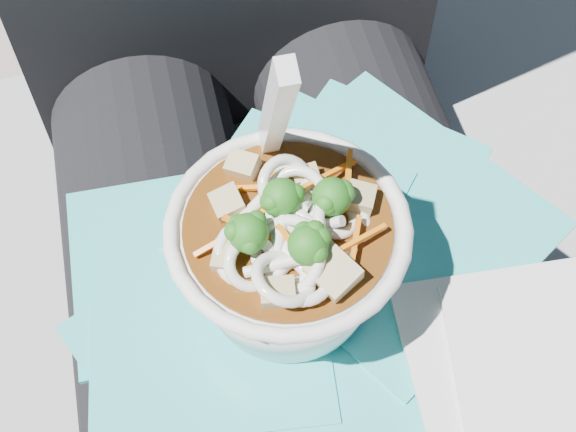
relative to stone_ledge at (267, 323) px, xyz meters
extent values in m
cube|color=gray|center=(0.00, 0.00, 0.00)|extent=(1.04, 0.59, 0.44)
cylinder|color=black|center=(-0.09, -0.15, 0.29)|extent=(0.15, 0.48, 0.15)
cylinder|color=black|center=(0.09, -0.15, 0.29)|extent=(0.15, 0.48, 0.15)
cube|color=#29ACAD|center=(-0.06, -0.12, 0.37)|extent=(0.19, 0.14, 0.00)
cube|color=#29ACAD|center=(0.02, -0.14, 0.38)|extent=(0.13, 0.15, 0.00)
cube|color=#29ACAD|center=(0.05, -0.09, 0.38)|extent=(0.21, 0.22, 0.00)
cube|color=#29ACAD|center=(0.02, -0.19, 0.38)|extent=(0.19, 0.15, 0.00)
cube|color=#29ACAD|center=(0.03, -0.10, 0.38)|extent=(0.22, 0.22, 0.00)
cube|color=#29ACAD|center=(-0.07, -0.17, 0.38)|extent=(0.17, 0.16, 0.00)
cube|color=#29ACAD|center=(0.05, -0.25, 0.38)|extent=(0.23, 0.22, 0.00)
cube|color=#29ACAD|center=(-0.07, -0.17, 0.38)|extent=(0.16, 0.16, 0.00)
cube|color=#29ACAD|center=(0.06, -0.12, 0.39)|extent=(0.25, 0.26, 0.00)
cube|color=#29ACAD|center=(0.00, -0.10, 0.39)|extent=(0.18, 0.18, 0.00)
cube|color=silver|center=(0.11, -0.25, 0.39)|extent=(0.15, 0.15, 0.00)
cube|color=silver|center=(0.13, -0.25, 0.40)|extent=(0.13, 0.13, 0.00)
torus|color=white|center=(-0.01, -0.16, 0.46)|extent=(0.14, 0.14, 0.01)
cylinder|color=#4B260A|center=(-0.01, -0.16, 0.46)|extent=(0.12, 0.12, 0.01)
torus|color=silver|center=(-0.04, -0.17, 0.47)|extent=(0.05, 0.05, 0.02)
torus|color=silver|center=(-0.01, -0.13, 0.47)|extent=(0.04, 0.04, 0.02)
torus|color=silver|center=(-0.01, -0.14, 0.46)|extent=(0.04, 0.04, 0.02)
torus|color=silver|center=(-0.01, -0.15, 0.47)|extent=(0.05, 0.05, 0.02)
torus|color=silver|center=(-0.02, -0.20, 0.47)|extent=(0.05, 0.05, 0.03)
torus|color=silver|center=(0.01, -0.16, 0.47)|extent=(0.04, 0.04, 0.02)
torus|color=silver|center=(-0.02, -0.18, 0.47)|extent=(0.06, 0.06, 0.04)
torus|color=silver|center=(0.02, -0.17, 0.47)|extent=(0.04, 0.05, 0.04)
torus|color=silver|center=(-0.01, -0.16, 0.47)|extent=(0.04, 0.04, 0.03)
torus|color=silver|center=(-0.02, -0.18, 0.46)|extent=(0.06, 0.06, 0.03)
torus|color=silver|center=(-0.01, -0.20, 0.47)|extent=(0.05, 0.05, 0.01)
torus|color=silver|center=(-0.02, -0.17, 0.47)|extent=(0.05, 0.05, 0.03)
torus|color=silver|center=(-0.01, -0.14, 0.48)|extent=(0.04, 0.04, 0.04)
torus|color=silver|center=(-0.04, -0.18, 0.47)|extent=(0.04, 0.04, 0.03)
torus|color=silver|center=(0.00, -0.18, 0.46)|extent=(0.03, 0.03, 0.03)
cylinder|color=silver|center=(-0.03, -0.15, 0.47)|extent=(0.03, 0.02, 0.02)
cylinder|color=silver|center=(-0.02, -0.18, 0.47)|extent=(0.02, 0.03, 0.02)
cylinder|color=silver|center=(0.00, -0.15, 0.47)|extent=(0.02, 0.03, 0.02)
cylinder|color=silver|center=(-0.03, -0.18, 0.47)|extent=(0.03, 0.01, 0.01)
cylinder|color=silver|center=(-0.01, -0.18, 0.47)|extent=(0.03, 0.01, 0.02)
cylinder|color=silver|center=(0.01, -0.17, 0.47)|extent=(0.02, 0.02, 0.02)
cylinder|color=#6DA851|center=(0.01, -0.16, 0.47)|extent=(0.01, 0.01, 0.01)
sphere|color=#135212|center=(0.01, -0.16, 0.48)|extent=(0.02, 0.02, 0.02)
sphere|color=#135212|center=(0.01, -0.16, 0.48)|extent=(0.01, 0.01, 0.01)
sphere|color=#135212|center=(0.02, -0.16, 0.48)|extent=(0.01, 0.01, 0.01)
sphere|color=#135212|center=(0.01, -0.16, 0.49)|extent=(0.01, 0.01, 0.01)
sphere|color=#135212|center=(0.02, -0.15, 0.48)|extent=(0.01, 0.01, 0.01)
cylinder|color=#6DA851|center=(-0.01, -0.15, 0.47)|extent=(0.01, 0.01, 0.01)
sphere|color=#135212|center=(-0.01, -0.15, 0.48)|extent=(0.02, 0.02, 0.02)
sphere|color=#135212|center=(-0.02, -0.16, 0.48)|extent=(0.01, 0.01, 0.01)
sphere|color=#135212|center=(-0.02, -0.15, 0.48)|extent=(0.01, 0.01, 0.01)
sphere|color=#135212|center=(-0.01, -0.15, 0.48)|extent=(0.01, 0.01, 0.01)
sphere|color=#135212|center=(-0.02, -0.15, 0.48)|extent=(0.01, 0.01, 0.01)
cylinder|color=#6DA851|center=(-0.04, -0.17, 0.47)|extent=(0.01, 0.01, 0.01)
sphere|color=#135212|center=(-0.04, -0.17, 0.48)|extent=(0.02, 0.02, 0.02)
sphere|color=#135212|center=(-0.04, -0.18, 0.48)|extent=(0.01, 0.01, 0.01)
sphere|color=#135212|center=(-0.04, -0.17, 0.49)|extent=(0.01, 0.01, 0.01)
sphere|color=#135212|center=(-0.04, -0.16, 0.48)|extent=(0.01, 0.01, 0.01)
sphere|color=#135212|center=(-0.03, -0.16, 0.49)|extent=(0.01, 0.01, 0.01)
cylinder|color=#6DA851|center=(-0.01, -0.18, 0.47)|extent=(0.01, 0.01, 0.01)
sphere|color=#135212|center=(-0.01, -0.18, 0.48)|extent=(0.02, 0.02, 0.02)
sphere|color=#135212|center=(-0.01, -0.18, 0.48)|extent=(0.01, 0.01, 0.01)
sphere|color=#135212|center=(0.00, -0.19, 0.48)|extent=(0.01, 0.01, 0.01)
sphere|color=#135212|center=(0.00, -0.18, 0.49)|extent=(0.01, 0.01, 0.01)
sphere|color=#135212|center=(0.00, -0.18, 0.49)|extent=(0.01, 0.01, 0.01)
cube|color=orange|center=(0.03, -0.14, 0.47)|extent=(0.02, 0.04, 0.01)
cube|color=orange|center=(0.02, -0.14, 0.47)|extent=(0.04, 0.02, 0.01)
cube|color=orange|center=(-0.05, -0.16, 0.47)|extent=(0.03, 0.01, 0.01)
cube|color=orange|center=(0.02, -0.18, 0.47)|extent=(0.02, 0.03, 0.00)
cube|color=orange|center=(-0.03, -0.13, 0.47)|extent=(0.04, 0.02, 0.02)
cube|color=orange|center=(-0.01, -0.18, 0.48)|extent=(0.02, 0.03, 0.01)
cube|color=orange|center=(-0.03, -0.17, 0.47)|extent=(0.04, 0.03, 0.02)
cube|color=orange|center=(-0.03, -0.16, 0.47)|extent=(0.03, 0.03, 0.01)
cube|color=orange|center=(0.02, -0.18, 0.47)|extent=(0.04, 0.02, 0.01)
cube|color=orange|center=(-0.01, -0.15, 0.47)|extent=(0.01, 0.05, 0.01)
cube|color=#A0895A|center=(0.03, -0.15, 0.47)|extent=(0.02, 0.02, 0.01)
cube|color=#A0895A|center=(0.00, -0.13, 0.47)|extent=(0.02, 0.01, 0.01)
cube|color=#A0895A|center=(-0.03, -0.12, 0.47)|extent=(0.02, 0.02, 0.01)
cube|color=#A0895A|center=(-0.04, -0.14, 0.47)|extent=(0.02, 0.02, 0.01)
cube|color=#A0895A|center=(-0.05, -0.17, 0.47)|extent=(0.02, 0.02, 0.01)
cube|color=#A0895A|center=(-0.03, -0.20, 0.47)|extent=(0.02, 0.02, 0.01)
cube|color=#A0895A|center=(0.00, -0.20, 0.47)|extent=(0.03, 0.03, 0.02)
ellipsoid|color=silver|center=(-0.01, -0.17, 0.47)|extent=(0.03, 0.04, 0.01)
cube|color=silver|center=(-0.01, -0.12, 0.52)|extent=(0.01, 0.07, 0.12)
camera|label=1|loc=(-0.06, -0.39, 0.84)|focal=50.00mm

